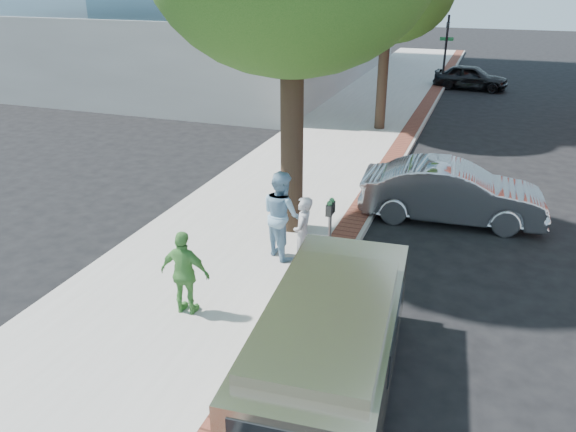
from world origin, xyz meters
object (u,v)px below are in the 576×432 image
at_px(parking_meter, 330,218).
at_px(person_gray, 303,234).
at_px(person_officer, 281,214).
at_px(van, 332,338).
at_px(sedan_silver, 452,192).
at_px(bg_car, 471,77).
at_px(person_green, 185,273).

relative_size(parking_meter, person_gray, 0.92).
xyz_separation_m(person_officer, van, (2.15, -3.65, -0.17)).
height_order(person_gray, van, person_gray).
relative_size(person_officer, sedan_silver, 0.42).
bearing_deg(van, person_officer, 116.10).
xyz_separation_m(bg_car, van, (-0.54, -25.48, 0.28)).
relative_size(person_gray, person_green, 1.00).
distance_m(parking_meter, person_green, 3.25).
distance_m(person_green, sedan_silver, 7.46).
height_order(parking_meter, sedan_silver, parking_meter).
height_order(person_gray, person_green, person_gray).
height_order(person_green, sedan_silver, person_green).
height_order(parking_meter, person_officer, person_officer).
bearing_deg(bg_car, sedan_silver, -172.29).
xyz_separation_m(parking_meter, sedan_silver, (2.16, 3.63, -0.46)).
relative_size(person_green, van, 0.34).
height_order(person_officer, van, person_officer).
relative_size(parking_meter, person_officer, 0.77).
bearing_deg(person_officer, parking_meter, -146.15).
bearing_deg(parking_meter, bg_car, 85.83).
xyz_separation_m(parking_meter, bg_car, (1.60, 21.90, -0.55)).
relative_size(parking_meter, van, 0.31).
relative_size(person_officer, person_green, 1.20).
xyz_separation_m(person_green, bg_car, (3.50, 24.52, -0.30)).
xyz_separation_m(person_gray, van, (1.52, -3.19, -0.01)).
bearing_deg(parking_meter, sedan_silver, 59.29).
bearing_deg(person_gray, person_officer, -132.13).
bearing_deg(person_green, bg_car, -100.12).
bearing_deg(person_gray, sedan_silver, 140.92).
xyz_separation_m(person_gray, person_green, (-1.44, -2.23, -0.00)).
distance_m(parking_meter, person_gray, 0.65).
height_order(parking_meter, van, van).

